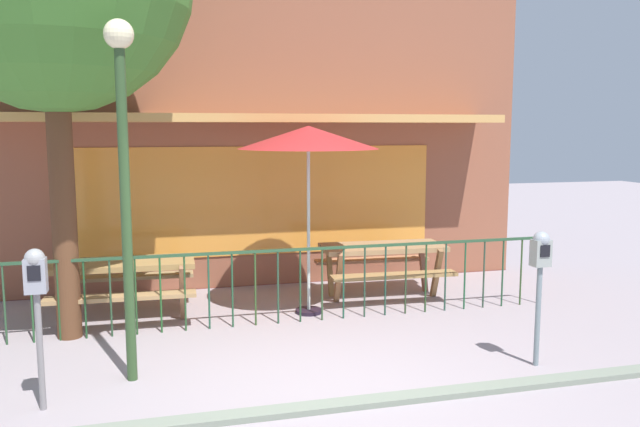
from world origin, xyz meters
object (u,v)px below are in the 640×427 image
object	(u,v)px
street_lamp	(123,146)
picnic_table_right	(383,256)
patio_umbrella	(308,139)
parking_meter_near	(540,263)
picnic_table_left	(124,273)
parking_meter_far	(36,286)

from	to	relation	value
street_lamp	picnic_table_right	bearing A→B (deg)	34.11
patio_umbrella	parking_meter_near	xyz separation A→B (m)	(1.86, -2.49, -1.24)
picnic_table_right	street_lamp	xyz separation A→B (m)	(-3.51, -2.38, 1.70)
street_lamp	parking_meter_near	bearing A→B (deg)	-9.42
parking_meter_near	picnic_table_left	bearing A→B (deg)	146.39
patio_umbrella	parking_meter_far	distance (m)	3.98
picnic_table_left	patio_umbrella	distance (m)	2.97
patio_umbrella	picnic_table_left	bearing A→B (deg)	172.15
picnic_table_left	parking_meter_far	bearing A→B (deg)	-102.88
parking_meter_near	picnic_table_right	bearing A→B (deg)	100.98
patio_umbrella	parking_meter_far	bearing A→B (deg)	-142.24
picnic_table_left	parking_meter_far	distance (m)	2.77
picnic_table_left	patio_umbrella	world-z (taller)	patio_umbrella
parking_meter_near	parking_meter_far	size ratio (longest dim) A/B	0.98
parking_meter_near	parking_meter_far	bearing A→B (deg)	177.98
picnic_table_left	street_lamp	xyz separation A→B (m)	(0.14, -2.14, 1.70)
parking_meter_near	parking_meter_far	distance (m)	4.86
parking_meter_near	street_lamp	distance (m)	4.33
parking_meter_near	street_lamp	bearing A→B (deg)	170.58
picnic_table_right	picnic_table_left	bearing A→B (deg)	-176.31
picnic_table_left	street_lamp	world-z (taller)	street_lamp
picnic_table_right	street_lamp	distance (m)	4.57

